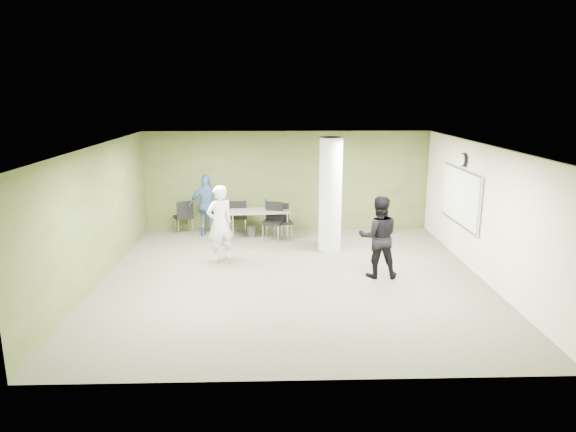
{
  "coord_description": "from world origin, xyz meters",
  "views": [
    {
      "loc": [
        -0.41,
        -10.29,
        3.84
      ],
      "look_at": [
        -0.07,
        1.0,
        1.11
      ],
      "focal_mm": 32.0,
      "sensor_mm": 36.0,
      "label": 1
    }
  ],
  "objects_px": {
    "woman_white": "(220,223)",
    "folding_table": "(260,212)",
    "man_blue": "(207,205)",
    "chair_back_left": "(184,214)",
    "man_black": "(378,237)"
  },
  "relations": [
    {
      "from": "folding_table",
      "to": "man_black",
      "type": "xyz_separation_m",
      "value": [
        2.57,
        -3.1,
        0.17
      ]
    },
    {
      "from": "woman_white",
      "to": "man_blue",
      "type": "bearing_deg",
      "value": -108.8
    },
    {
      "from": "chair_back_left",
      "to": "man_black",
      "type": "height_order",
      "value": "man_black"
    },
    {
      "from": "folding_table",
      "to": "man_blue",
      "type": "height_order",
      "value": "man_blue"
    },
    {
      "from": "folding_table",
      "to": "man_blue",
      "type": "xyz_separation_m",
      "value": [
        -1.44,
        0.26,
        0.13
      ]
    },
    {
      "from": "folding_table",
      "to": "man_black",
      "type": "height_order",
      "value": "man_black"
    },
    {
      "from": "chair_back_left",
      "to": "woman_white",
      "type": "distance_m",
      "value": 2.65
    },
    {
      "from": "man_black",
      "to": "man_blue",
      "type": "relative_size",
      "value": 1.04
    },
    {
      "from": "woman_white",
      "to": "man_black",
      "type": "bearing_deg",
      "value": 127.55
    },
    {
      "from": "folding_table",
      "to": "woman_white",
      "type": "xyz_separation_m",
      "value": [
        -0.89,
        -1.89,
        0.18
      ]
    },
    {
      "from": "chair_back_left",
      "to": "woman_white",
      "type": "bearing_deg",
      "value": 93.07
    },
    {
      "from": "folding_table",
      "to": "woman_white",
      "type": "bearing_deg",
      "value": -119.69
    },
    {
      "from": "man_blue",
      "to": "folding_table",
      "type": "bearing_deg",
      "value": 166.52
    },
    {
      "from": "woman_white",
      "to": "man_blue",
      "type": "xyz_separation_m",
      "value": [
        -0.55,
        2.15,
        -0.05
      ]
    },
    {
      "from": "woman_white",
      "to": "folding_table",
      "type": "bearing_deg",
      "value": -148.39
    }
  ]
}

